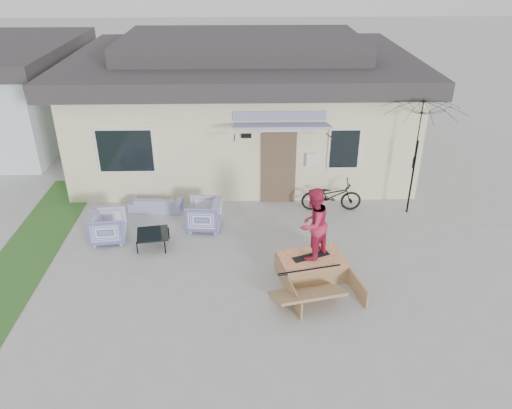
{
  "coord_description": "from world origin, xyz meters",
  "views": [
    {
      "loc": [
        0.05,
        -8.29,
        6.62
      ],
      "look_at": [
        0.3,
        1.8,
        1.3
      ],
      "focal_mm": 34.86,
      "sensor_mm": 36.0,
      "label": 1
    }
  ],
  "objects_px": {
    "loveseat": "(156,201)",
    "coffee_table": "(153,240)",
    "skater": "(313,223)",
    "armchair_right": "(204,213)",
    "bicycle": "(332,193)",
    "patio_umbrella": "(416,153)",
    "armchair_left": "(108,225)",
    "skate_ramp": "(311,267)",
    "skateboard": "(311,256)"
  },
  "relations": [
    {
      "from": "armchair_right",
      "to": "skater",
      "type": "bearing_deg",
      "value": 55.0
    },
    {
      "from": "loveseat",
      "to": "patio_umbrella",
      "type": "relative_size",
      "value": 0.66
    },
    {
      "from": "coffee_table",
      "to": "skate_ramp",
      "type": "distance_m",
      "value": 3.94
    },
    {
      "from": "armchair_right",
      "to": "skateboard",
      "type": "xyz_separation_m",
      "value": [
        2.53,
        -2.13,
        0.06
      ]
    },
    {
      "from": "armchair_right",
      "to": "armchair_left",
      "type": "bearing_deg",
      "value": -71.57
    },
    {
      "from": "coffee_table",
      "to": "skater",
      "type": "relative_size",
      "value": 0.45
    },
    {
      "from": "bicycle",
      "to": "skate_ramp",
      "type": "height_order",
      "value": "bicycle"
    },
    {
      "from": "skate_ramp",
      "to": "coffee_table",
      "type": "bearing_deg",
      "value": 147.7
    },
    {
      "from": "armchair_left",
      "to": "armchair_right",
      "type": "bearing_deg",
      "value": -83.23
    },
    {
      "from": "skater",
      "to": "bicycle",
      "type": "bearing_deg",
      "value": -154.31
    },
    {
      "from": "armchair_left",
      "to": "bicycle",
      "type": "relative_size",
      "value": 0.51
    },
    {
      "from": "bicycle",
      "to": "patio_umbrella",
      "type": "height_order",
      "value": "patio_umbrella"
    },
    {
      "from": "coffee_table",
      "to": "loveseat",
      "type": "bearing_deg",
      "value": 96.59
    },
    {
      "from": "armchair_right",
      "to": "patio_umbrella",
      "type": "distance_m",
      "value": 5.77
    },
    {
      "from": "bicycle",
      "to": "skateboard",
      "type": "relative_size",
      "value": 1.94
    },
    {
      "from": "loveseat",
      "to": "skater",
      "type": "distance_m",
      "value": 5.13
    },
    {
      "from": "coffee_table",
      "to": "bicycle",
      "type": "xyz_separation_m",
      "value": [
        4.65,
        1.79,
        0.35
      ]
    },
    {
      "from": "coffee_table",
      "to": "skater",
      "type": "xyz_separation_m",
      "value": [
        3.71,
        -1.26,
        1.16
      ]
    },
    {
      "from": "armchair_left",
      "to": "bicycle",
      "type": "xyz_separation_m",
      "value": [
        5.79,
        1.46,
        0.11
      ]
    },
    {
      "from": "armchair_left",
      "to": "loveseat",
      "type": "bearing_deg",
      "value": -37.4
    },
    {
      "from": "skateboard",
      "to": "armchair_left",
      "type": "bearing_deg",
      "value": 140.17
    },
    {
      "from": "patio_umbrella",
      "to": "armchair_left",
      "type": "bearing_deg",
      "value": -170.87
    },
    {
      "from": "skate_ramp",
      "to": "skateboard",
      "type": "bearing_deg",
      "value": 90.0
    },
    {
      "from": "patio_umbrella",
      "to": "skate_ramp",
      "type": "height_order",
      "value": "patio_umbrella"
    },
    {
      "from": "coffee_table",
      "to": "armchair_right",
      "type": "bearing_deg",
      "value": 36.48
    },
    {
      "from": "coffee_table",
      "to": "bicycle",
      "type": "distance_m",
      "value": 4.99
    },
    {
      "from": "loveseat",
      "to": "skateboard",
      "type": "relative_size",
      "value": 1.7
    },
    {
      "from": "loveseat",
      "to": "patio_umbrella",
      "type": "bearing_deg",
      "value": -178.31
    },
    {
      "from": "armchair_right",
      "to": "skateboard",
      "type": "bearing_deg",
      "value": 55.0
    },
    {
      "from": "patio_umbrella",
      "to": "coffee_table",
      "type": "bearing_deg",
      "value": -166.7
    },
    {
      "from": "coffee_table",
      "to": "patio_umbrella",
      "type": "distance_m",
      "value": 7.11
    },
    {
      "from": "armchair_left",
      "to": "skate_ramp",
      "type": "relative_size",
      "value": 0.45
    },
    {
      "from": "bicycle",
      "to": "skater",
      "type": "relative_size",
      "value": 1.01
    },
    {
      "from": "loveseat",
      "to": "coffee_table",
      "type": "height_order",
      "value": "loveseat"
    },
    {
      "from": "armchair_right",
      "to": "coffee_table",
      "type": "height_order",
      "value": "armchair_right"
    },
    {
      "from": "skater",
      "to": "coffee_table",
      "type": "bearing_deg",
      "value": -65.91
    },
    {
      "from": "armchair_left",
      "to": "skateboard",
      "type": "height_order",
      "value": "armchair_left"
    },
    {
      "from": "loveseat",
      "to": "skater",
      "type": "height_order",
      "value": "skater"
    },
    {
      "from": "patio_umbrella",
      "to": "skateboard",
      "type": "bearing_deg",
      "value": -136.83
    },
    {
      "from": "armchair_right",
      "to": "coffee_table",
      "type": "xyz_separation_m",
      "value": [
        -1.18,
        -0.87,
        -0.25
      ]
    },
    {
      "from": "patio_umbrella",
      "to": "armchair_right",
      "type": "bearing_deg",
      "value": -172.61
    },
    {
      "from": "loveseat",
      "to": "coffee_table",
      "type": "xyz_separation_m",
      "value": [
        0.22,
        -1.87,
        -0.1
      ]
    },
    {
      "from": "loveseat",
      "to": "skateboard",
      "type": "bearing_deg",
      "value": 145.37
    },
    {
      "from": "bicycle",
      "to": "patio_umbrella",
      "type": "distance_m",
      "value": 2.44
    },
    {
      "from": "skate_ramp",
      "to": "skater",
      "type": "height_order",
      "value": "skater"
    },
    {
      "from": "armchair_right",
      "to": "patio_umbrella",
      "type": "xyz_separation_m",
      "value": [
        5.57,
        0.72,
        1.32
      ]
    },
    {
      "from": "coffee_table",
      "to": "skate_ramp",
      "type": "xyz_separation_m",
      "value": [
        3.72,
        -1.3,
        0.05
      ]
    },
    {
      "from": "armchair_left",
      "to": "skater",
      "type": "xyz_separation_m",
      "value": [
        4.85,
        -1.59,
        0.92
      ]
    },
    {
      "from": "patio_umbrella",
      "to": "skater",
      "type": "bearing_deg",
      "value": -136.83
    },
    {
      "from": "patio_umbrella",
      "to": "skater",
      "type": "distance_m",
      "value": 4.19
    }
  ]
}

